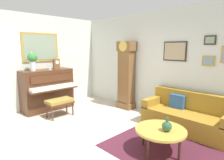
% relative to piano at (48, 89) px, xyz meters
% --- Properties ---
extents(ground_plane, '(6.40, 6.00, 0.10)m').
position_rel_piano_xyz_m(ground_plane, '(2.23, -0.39, -0.66)').
color(ground_plane, beige).
extents(wall_left, '(0.13, 4.90, 2.80)m').
position_rel_piano_xyz_m(wall_left, '(-0.37, -0.38, 0.80)').
color(wall_left, silver).
rests_on(wall_left, ground_plane).
extents(wall_back, '(5.30, 0.13, 2.80)m').
position_rel_piano_xyz_m(wall_back, '(2.25, 2.01, 0.80)').
color(wall_back, silver).
rests_on(wall_back, ground_plane).
extents(area_rug, '(2.10, 1.50, 0.01)m').
position_rel_piano_xyz_m(area_rug, '(3.69, 0.36, -0.61)').
color(area_rug, '#4C1E2D').
rests_on(area_rug, ground_plane).
extents(piano, '(0.87, 1.44, 1.20)m').
position_rel_piano_xyz_m(piano, '(0.00, 0.00, 0.00)').
color(piano, '#4C2B19').
rests_on(piano, ground_plane).
extents(piano_bench, '(0.42, 0.70, 0.48)m').
position_rel_piano_xyz_m(piano_bench, '(0.80, -0.07, -0.20)').
color(piano_bench, '#4C2B19').
rests_on(piano_bench, ground_plane).
extents(grandfather_clock, '(0.52, 0.34, 2.03)m').
position_rel_piano_xyz_m(grandfather_clock, '(1.56, 1.76, 0.36)').
color(grandfather_clock, brown).
rests_on(grandfather_clock, ground_plane).
extents(couch, '(1.90, 0.80, 0.84)m').
position_rel_piano_xyz_m(couch, '(3.56, 1.56, -0.30)').
color(couch, olive).
rests_on(couch, ground_plane).
extents(coffee_table, '(0.88, 0.88, 0.44)m').
position_rel_piano_xyz_m(coffee_table, '(3.64, 0.28, -0.20)').
color(coffee_table, gold).
rests_on(coffee_table, ground_plane).
extents(mantel_clock, '(0.13, 0.18, 0.38)m').
position_rel_piano_xyz_m(mantel_clock, '(0.00, 0.32, 0.77)').
color(mantel_clock, brown).
rests_on(mantel_clock, piano).
extents(flower_vase, '(0.26, 0.26, 0.58)m').
position_rel_piano_xyz_m(flower_vase, '(0.00, -0.39, 0.91)').
color(flower_vase, silver).
rests_on(flower_vase, piano).
extents(teacup, '(0.12, 0.12, 0.06)m').
position_rel_piano_xyz_m(teacup, '(0.14, 0.04, 0.62)').
color(teacup, '#ADC6D6').
rests_on(teacup, piano).
extents(green_jug, '(0.17, 0.17, 0.24)m').
position_rel_piano_xyz_m(green_jug, '(3.76, 0.28, -0.08)').
color(green_jug, '#234C33').
rests_on(green_jug, coffee_table).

